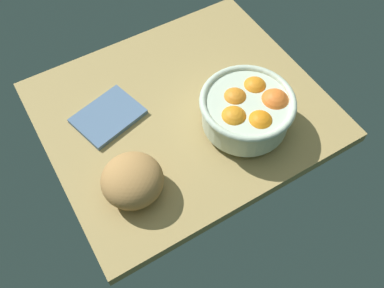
{
  "coord_description": "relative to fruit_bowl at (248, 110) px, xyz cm",
  "views": [
    {
      "loc": [
        -31.14,
        -56.48,
        82.07
      ],
      "look_at": [
        -5.3,
        -13.2,
        5.0
      ],
      "focal_mm": 39.09,
      "sensor_mm": 36.0,
      "label": 1
    }
  ],
  "objects": [
    {
      "name": "ground_plane",
      "position": [
        -10.22,
        12.34,
        -7.66
      ],
      "size": [
        67.8,
        58.85,
        3.0
      ],
      "primitive_type": "cube",
      "color": "#A58B52"
    },
    {
      "name": "fruit_bowl",
      "position": [
        0.0,
        0.0,
        0.0
      ],
      "size": [
        21.98,
        21.98,
        10.68
      ],
      "color": "silver",
      "rests_on": "ground"
    },
    {
      "name": "bread_loaf",
      "position": [
        -30.79,
        -1.98,
        -1.65
      ],
      "size": [
        15.55,
        15.48,
        9.01
      ],
      "primitive_type": "ellipsoid",
      "rotation": [
        0.0,
        0.0,
        6.1
      ],
      "color": "#B28148",
      "rests_on": "ground"
    },
    {
      "name": "napkin_folded",
      "position": [
        -27.47,
        19.05,
        -5.54
      ],
      "size": [
        18.03,
        15.43,
        1.23
      ],
      "primitive_type": "cube",
      "rotation": [
        0.0,
        0.0,
        0.26
      ],
      "color": "slate",
      "rests_on": "ground"
    }
  ]
}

